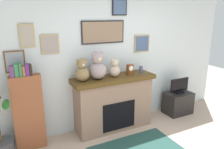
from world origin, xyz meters
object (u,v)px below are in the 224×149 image
at_px(teddy_bear_cream, 82,71).
at_px(teddy_bear_tan, 98,67).
at_px(fireplace, 113,102).
at_px(tv_stand, 178,103).
at_px(bookshelf, 28,111).
at_px(potted_plant, 1,142).
at_px(candle_jar, 141,69).
at_px(mantel_clock, 130,69).
at_px(television, 179,86).
at_px(teddy_bear_brown, 114,69).

bearing_deg(teddy_bear_cream, teddy_bear_tan, -0.02).
height_order(fireplace, tv_stand, fireplace).
height_order(bookshelf, teddy_bear_cream, bookshelf).
height_order(bookshelf, teddy_bear_tan, teddy_bear_tan).
height_order(potted_plant, candle_jar, candle_jar).
relative_size(tv_stand, mantel_clock, 3.05).
distance_m(television, teddy_bear_cream, 2.25).
bearing_deg(fireplace, teddy_bear_tan, -176.70).
bearing_deg(candle_jar, potted_plant, -178.21).
height_order(tv_stand, mantel_clock, mantel_clock).
xyz_separation_m(television, teddy_bear_brown, (-1.56, 0.06, 0.56)).
relative_size(potted_plant, mantel_clock, 4.92).
distance_m(potted_plant, teddy_bear_cream, 1.62).
xyz_separation_m(candle_jar, teddy_bear_tan, (-0.91, -0.00, 0.15)).
bearing_deg(mantel_clock, teddy_bear_brown, 179.86).
bearing_deg(fireplace, bookshelf, 179.01).
bearing_deg(teddy_bear_tan, tv_stand, -1.69).
distance_m(candle_jar, teddy_bear_brown, 0.58).
bearing_deg(teddy_bear_brown, fireplace, 117.12).
relative_size(fireplace, tv_stand, 2.65).
xyz_separation_m(fireplace, teddy_bear_cream, (-0.60, -0.02, 0.69)).
bearing_deg(television, teddy_bear_cream, 178.49).
bearing_deg(teddy_bear_brown, teddy_bear_tan, -179.97).
relative_size(fireplace, teddy_bear_tan, 3.17).
distance_m(fireplace, mantel_clock, 0.70).
height_order(teddy_bear_cream, teddy_bear_tan, teddy_bear_tan).
distance_m(potted_plant, teddy_bear_tan, 1.88).
xyz_separation_m(bookshelf, candle_jar, (2.09, -0.04, 0.44)).
relative_size(candle_jar, mantel_clock, 0.70).
distance_m(tv_stand, mantel_clock, 1.52).
height_order(television, mantel_clock, mantel_clock).
bearing_deg(teddy_bear_cream, tv_stand, -1.47).
height_order(teddy_bear_tan, teddy_bear_brown, teddy_bear_tan).
height_order(tv_stand, teddy_bear_cream, teddy_bear_cream).
height_order(candle_jar, teddy_bear_brown, teddy_bear_brown).
bearing_deg(television, mantel_clock, 177.37).
xyz_separation_m(television, teddy_bear_cream, (-2.17, 0.06, 0.58)).
relative_size(bookshelf, teddy_bear_brown, 4.28).
bearing_deg(teddy_bear_tan, teddy_bear_cream, 179.98).
xyz_separation_m(candle_jar, mantel_clock, (-0.25, -0.00, 0.03)).
relative_size(candle_jar, teddy_bear_cream, 0.34).
bearing_deg(teddy_bear_cream, candle_jar, 0.02).
height_order(potted_plant, teddy_bear_brown, teddy_bear_brown).
bearing_deg(television, tv_stand, 90.00).
bearing_deg(tv_stand, candle_jar, 176.71).
relative_size(television, teddy_bear_tan, 0.97).
xyz_separation_m(fireplace, tv_stand, (1.57, -0.07, -0.29)).
xyz_separation_m(tv_stand, teddy_bear_brown, (-1.56, 0.06, 0.95)).
bearing_deg(potted_plant, teddy_bear_cream, 3.38).
height_order(tv_stand, teddy_bear_tan, teddy_bear_tan).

